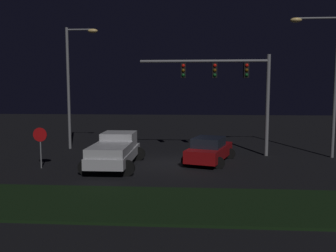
# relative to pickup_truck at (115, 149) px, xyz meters

# --- Properties ---
(ground_plane) EXTENTS (80.00, 80.00, 0.00)m
(ground_plane) POSITION_rel_pickup_truck_xyz_m (3.17, 1.17, -1.00)
(ground_plane) COLOR black
(grass_median) EXTENTS (27.61, 4.09, 0.10)m
(grass_median) POSITION_rel_pickup_truck_xyz_m (3.17, -6.37, -0.95)
(grass_median) COLOR black
(grass_median) RESTS_ON ground_plane
(pickup_truck) EXTENTS (2.87, 5.41, 1.80)m
(pickup_truck) POSITION_rel_pickup_truck_xyz_m (0.00, 0.00, 0.00)
(pickup_truck) COLOR #B7B7BC
(pickup_truck) RESTS_ON ground_plane
(car_sedan) EXTENTS (3.31, 4.74, 1.51)m
(car_sedan) POSITION_rel_pickup_truck_xyz_m (5.29, 1.46, -0.26)
(car_sedan) COLOR maroon
(car_sedan) RESTS_ON ground_plane
(traffic_signal_gantry) EXTENTS (8.32, 0.56, 6.50)m
(traffic_signal_gantry) POSITION_rel_pickup_truck_xyz_m (6.64, 3.77, 3.90)
(traffic_signal_gantry) COLOR slate
(traffic_signal_gantry) RESTS_ON ground_plane
(street_lamp_left) EXTENTS (2.32, 0.44, 8.64)m
(street_lamp_left) POSITION_rel_pickup_truck_xyz_m (-4.18, 5.63, 4.37)
(street_lamp_left) COLOR slate
(street_lamp_left) RESTS_ON ground_plane
(street_lamp_right) EXTENTS (2.99, 0.44, 8.77)m
(street_lamp_right) POSITION_rel_pickup_truck_xyz_m (12.53, 3.47, 4.51)
(street_lamp_right) COLOR slate
(street_lamp_right) RESTS_ON ground_plane
(stop_sign) EXTENTS (0.76, 0.08, 2.23)m
(stop_sign) POSITION_rel_pickup_truck_xyz_m (-3.96, -0.72, 0.56)
(stop_sign) COLOR slate
(stop_sign) RESTS_ON ground_plane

